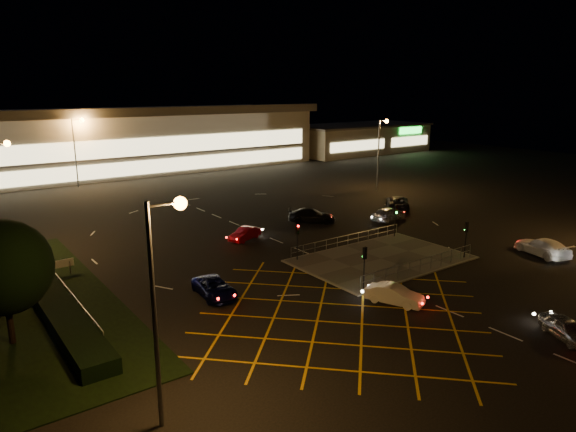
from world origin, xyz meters
TOP-DOWN VIEW (x-y plane):
  - ground at (0.00, 0.00)m, footprint 180.00×180.00m
  - pedestrian_island at (2.00, -2.00)m, footprint 14.00×9.00m
  - hedge at (-23.00, 6.00)m, footprint 2.00×26.00m
  - supermarket at (0.00, 61.95)m, footprint 72.00×26.50m
  - retail_unit_a at (46.00, 53.97)m, footprint 18.80×14.80m
  - retail_unit_b at (62.00, 53.96)m, footprint 14.80×14.80m
  - streetlight_sw at (-21.56, -12.00)m, footprint 1.78×0.56m
  - streetlight_ne at (24.44, 20.00)m, footprint 1.78×0.56m
  - streetlight_far_left at (-9.56, 48.00)m, footprint 1.78×0.56m
  - streetlight_far_right at (30.44, 50.00)m, footprint 1.78×0.56m
  - signal_sw at (-4.00, -5.99)m, footprint 0.28×0.30m
  - signal_se at (8.00, -5.99)m, footprint 0.28×0.30m
  - signal_nw at (-4.00, 1.99)m, footprint 0.28×0.30m
  - signal_ne at (8.00, 1.99)m, footprint 0.28×0.30m
  - tree_e at (-26.00, 0.00)m, footprint 5.40×5.40m
  - car_near_silver at (0.35, -18.38)m, footprint 2.88×3.94m
  - car_queue_white at (-4.02, -8.99)m, footprint 2.80×4.17m
  - car_left_blue at (-13.29, -0.62)m, footprint 2.54×4.70m
  - car_far_dkgrey at (5.09, 11.39)m, footprint 5.28×4.89m
  - car_right_silver at (12.40, 6.97)m, footprint 4.71×2.32m
  - car_circ_red at (-4.34, 9.92)m, footprint 3.94×2.63m
  - car_east_grey at (17.66, 10.39)m, footprint 5.72×5.70m
  - car_approach_white at (14.36, -9.43)m, footprint 3.43×5.58m

SIDE VIEW (x-z plane):
  - ground at x=0.00m, z-range 0.00..0.00m
  - pedestrian_island at x=2.00m, z-range 0.00..0.12m
  - hedge at x=-23.00m, z-range 0.00..1.00m
  - car_circ_red at x=-4.34m, z-range 0.00..1.23m
  - car_near_silver at x=0.35m, z-range 0.00..1.25m
  - car_left_blue at x=-13.29m, z-range 0.00..1.25m
  - car_queue_white at x=-4.02m, z-range 0.00..1.30m
  - car_far_dkgrey at x=5.09m, z-range 0.00..1.49m
  - car_approach_white at x=14.36m, z-range 0.00..1.51m
  - car_east_grey at x=17.66m, z-range 0.00..1.54m
  - car_right_silver at x=12.40m, z-range 0.00..1.54m
  - signal_sw at x=-4.00m, z-range 0.79..3.94m
  - signal_se at x=8.00m, z-range 0.79..3.94m
  - signal_nw at x=-4.00m, z-range 0.79..3.94m
  - signal_ne at x=8.00m, z-range 0.79..3.94m
  - retail_unit_a at x=46.00m, z-range 0.04..6.39m
  - retail_unit_b at x=62.00m, z-range 0.05..6.40m
  - tree_e at x=-26.00m, z-range 0.97..8.32m
  - supermarket at x=0.00m, z-range 0.06..10.56m
  - streetlight_sw at x=-21.56m, z-range 1.55..11.58m
  - streetlight_ne at x=24.44m, z-range 1.55..11.58m
  - streetlight_far_left at x=-9.56m, z-range 1.55..11.58m
  - streetlight_far_right at x=30.44m, z-range 1.55..11.58m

